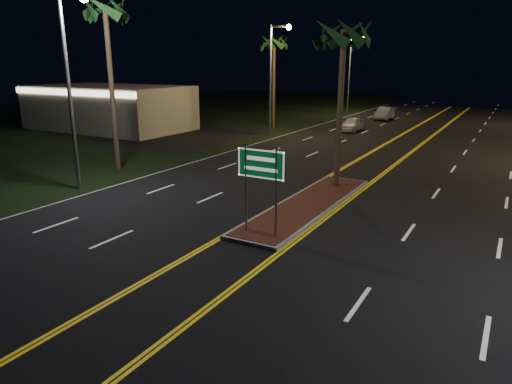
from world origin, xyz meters
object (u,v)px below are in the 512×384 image
Objects in this scene: streetlight_left_mid at (275,68)px; car_near at (352,123)px; streetlight_left_near at (73,71)px; streetlight_left_far at (353,66)px; median_island at (308,205)px; car_far at (384,112)px; palm_left_far at (274,43)px; palm_median at (344,35)px; commercial_building at (109,107)px; palm_left_near at (105,11)px; highway_sign at (261,172)px.

streetlight_left_mid is 2.07× the size of car_near.
streetlight_left_far is at bearing 90.00° from streetlight_left_near.
median_island is 20.80m from streetlight_left_mid.
palm_left_far is at bearing -121.67° from car_far.
palm_left_far reaches higher than palm_median.
car_far reaches higher than median_island.
commercial_building is 1.67× the size of streetlight_left_far.
palm_median is at bearing -80.85° from car_far.
palm_left_near is at bearing 115.26° from streetlight_left_near.
streetlight_left_far is (-10.61, 41.20, 3.25)m from highway_sign.
palm_left_far is 1.90× the size of car_far.
streetlight_left_far is at bearing 106.00° from median_island.
median_island is 29.13m from commercial_building.
palm_median reaches higher than highway_sign.
commercial_building is 16.47m from palm_left_far.
palm_median is (10.61, -13.50, 1.62)m from streetlight_left_mid.
highway_sign is 0.69× the size of car_far.
median_island is 1.14× the size of streetlight_left_far.
palm_left_near reaches higher than median_island.
highway_sign is at bearing -90.00° from palm_median.
median_island is at bearing -58.02° from streetlight_left_mid.
streetlight_left_mid reaches higher than highway_sign.
car_near is (20.23, 10.20, -1.28)m from commercial_building.
streetlight_left_mid is 1.00× the size of streetlight_left_far.
streetlight_left_near is 1.94× the size of car_far.
car_far is at bearing 90.06° from car_near.
palm_left_far is (-12.80, 21.00, 7.66)m from median_island.
palm_left_far is (-12.80, 17.50, 0.47)m from palm_median.
streetlight_left_mid is 9.27m from car_near.
streetlight_left_mid is 1.94× the size of car_far.
commercial_building reaches higher than median_island.
commercial_building is (-26.00, 12.99, 1.92)m from median_island.
palm_left_near is 20.02m from palm_left_far.
highway_sign is 0.36× the size of streetlight_left_mid.
palm_left_far is at bearing -161.19° from car_near.
car_far is at bearing 77.84° from palm_left_near.
commercial_building is at bearing 153.45° from median_island.
commercial_building is 28.18m from palm_median.
streetlight_left_far reaches higher than highway_sign.
streetlight_left_mid is at bearing -61.33° from palm_left_far.
car_near is (6.73, 22.19, -7.95)m from palm_left_near.
palm_left_far reaches higher than median_island.
palm_left_near is at bearing 175.43° from median_island.
median_island is 1.14× the size of streetlight_left_near.
streetlight_left_near is at bearing -99.26° from car_far.
highway_sign is 38.07m from car_far.
palm_median is at bearing -20.05° from commercial_building.
streetlight_left_near is 0.92× the size of palm_left_near.
streetlight_left_mid reaches higher than palm_left_far.
streetlight_left_far is 1.94× the size of car_far.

